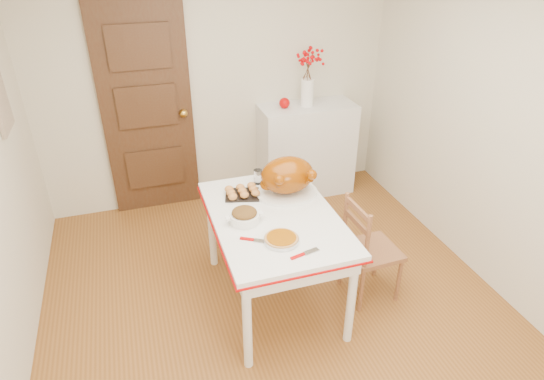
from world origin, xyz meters
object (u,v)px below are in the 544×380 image
object	(u,v)px
chair_oak	(372,248)
sideboard	(306,150)
kitchen_table	(274,258)
turkey_platter	(287,177)
pumpkin_pie	(281,239)

from	to	relation	value
chair_oak	sideboard	bearing A→B (deg)	-6.78
sideboard	kitchen_table	world-z (taller)	sideboard
kitchen_table	turkey_platter	distance (m)	0.62
sideboard	kitchen_table	distance (m)	1.78
chair_oak	pumpkin_pie	distance (m)	0.89
turkey_platter	kitchen_table	bearing A→B (deg)	-138.43
turkey_platter	pumpkin_pie	distance (m)	0.64
sideboard	chair_oak	world-z (taller)	sideboard
sideboard	pumpkin_pie	world-z (taller)	sideboard
pumpkin_pie	kitchen_table	bearing A→B (deg)	80.28
kitchen_table	sideboard	bearing A→B (deg)	60.70
kitchen_table	turkey_platter	size ratio (longest dim) A/B	2.73
kitchen_table	pumpkin_pie	bearing A→B (deg)	-99.72
turkey_platter	pumpkin_pie	world-z (taller)	turkey_platter
sideboard	kitchen_table	xyz separation A→B (m)	(-0.87, -1.55, -0.10)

